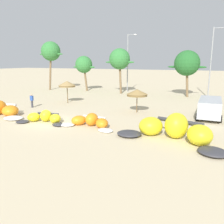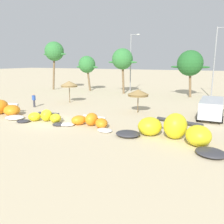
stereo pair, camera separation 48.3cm
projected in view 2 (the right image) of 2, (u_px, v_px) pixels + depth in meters
ground_plane at (52, 122)px, 21.14m from camera, size 260.00×260.00×0.00m
kite_left at (45, 117)px, 21.06m from camera, size 4.93×2.66×1.08m
kite_left_of_center at (90, 121)px, 19.60m from camera, size 5.31×2.48×1.10m
kite_center at (173, 130)px, 16.10m from camera, size 7.93×4.55×1.85m
beach_umbrella_near_van at (69, 84)px, 30.36m from camera, size 2.25×2.25×2.88m
beach_umbrella_middle at (138, 93)px, 24.48m from camera, size 2.27×2.27×2.50m
parked_van at (211, 107)px, 22.24m from camera, size 2.25×5.14×1.84m
person_by_umbrellas at (34, 100)px, 27.68m from camera, size 0.36×0.24×1.62m
palm_leftmost at (54, 52)px, 43.25m from camera, size 5.33×3.55×8.98m
palm_left at (87, 65)px, 42.45m from camera, size 4.65×3.10×6.36m
palm_left_of_gap at (122, 59)px, 38.30m from camera, size 5.19×3.46×7.49m
palm_center_left at (190, 63)px, 34.52m from camera, size 5.71×3.80×7.02m
lamppost_west at (131, 60)px, 40.94m from camera, size 1.68×0.24×10.02m
lamppost_west_center at (216, 59)px, 33.67m from camera, size 2.01×0.24×10.19m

